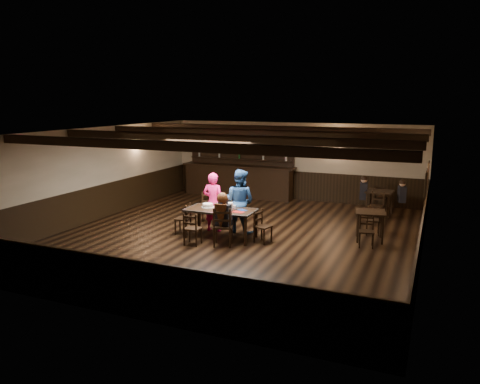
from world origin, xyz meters
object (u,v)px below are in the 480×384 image
at_px(dining_table, 221,212).
at_px(man_blue, 240,201).
at_px(cake, 208,206).
at_px(bar_counter, 239,176).
at_px(woman_pink, 213,202).
at_px(chair_near_left, 191,227).
at_px(chair_near_right, 223,224).

xyz_separation_m(dining_table, man_blue, (0.25, 0.66, 0.16)).
distance_m(cake, bar_counter, 5.17).
bearing_deg(bar_counter, man_blue, -66.55).
distance_m(woman_pink, bar_counter, 4.71).
bearing_deg(bar_counter, cake, -75.81).
bearing_deg(cake, chair_near_left, -88.77).
distance_m(chair_near_right, man_blue, 1.34).
height_order(chair_near_right, woman_pink, woman_pink).
height_order(dining_table, woman_pink, woman_pink).
relative_size(chair_near_left, cake, 2.46).
distance_m(dining_table, man_blue, 0.72).
distance_m(woman_pink, cake, 0.46).
xyz_separation_m(dining_table, bar_counter, (-1.67, 5.07, 0.04)).
xyz_separation_m(chair_near_right, woman_pink, (-0.82, 1.17, 0.23)).
bearing_deg(bar_counter, chair_near_right, -70.52).
xyz_separation_m(dining_table, chair_near_left, (-0.38, -0.85, -0.21)).
bearing_deg(man_blue, woman_pink, 20.38).
relative_size(dining_table, chair_near_left, 2.21).
bearing_deg(woman_pink, chair_near_right, 121.16).
relative_size(cake, bar_counter, 0.08).
height_order(dining_table, man_blue, man_blue).
bearing_deg(chair_near_left, chair_near_right, 14.85).
height_order(woman_pink, cake, woman_pink).
bearing_deg(dining_table, woman_pink, 132.06).
height_order(dining_table, chair_near_right, chair_near_right).
distance_m(man_blue, cake, 0.88).
bearing_deg(chair_near_left, bar_counter, 102.25).
distance_m(chair_near_right, woman_pink, 1.45).
xyz_separation_m(chair_near_right, cake, (-0.76, 0.72, 0.24)).
relative_size(chair_near_left, bar_counter, 0.19).
bearing_deg(cake, chair_near_right, -43.43).
relative_size(man_blue, bar_counter, 0.40).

